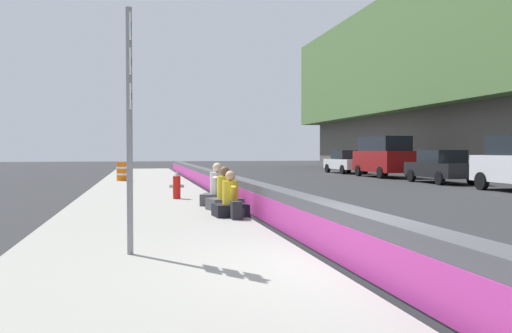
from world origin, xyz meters
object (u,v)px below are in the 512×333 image
object	(u,v)px
fire_hydrant	(177,185)
parked_car_far	(346,162)
route_sign_post	(130,111)
seated_person_foreground	(230,202)
seated_person_middle	(225,196)
parked_car_midline	(383,156)
seated_person_rear	(217,192)
construction_barrel	(122,171)
parked_car_fourth	(441,166)
backpack	(237,211)

from	to	relation	value
fire_hydrant	parked_car_far	world-z (taller)	parked_car_far
parked_car_far	route_sign_post	bearing A→B (deg)	152.50
seated_person_foreground	parked_car_far	world-z (taller)	parked_car_far
seated_person_middle	parked_car_midline	xyz separation A→B (m)	(17.44, -12.88, 0.86)
seated_person_rear	construction_barrel	world-z (taller)	seated_person_rear
seated_person_middle	parked_car_fourth	world-z (taller)	parked_car_fourth
parked_car_fourth	parked_car_far	xyz separation A→B (m)	(12.55, 0.10, 0.00)
route_sign_post	fire_hydrant	size ratio (longest dim) A/B	4.09
seated_person_foreground	construction_barrel	distance (m)	15.98
route_sign_post	parked_car_midline	world-z (taller)	route_sign_post
seated_person_middle	fire_hydrant	bearing A→B (deg)	15.73
parked_car_midline	seated_person_rear	bearing A→B (deg)	141.53
seated_person_foreground	parked_car_midline	size ratio (longest dim) A/B	0.21
seated_person_foreground	seated_person_middle	size ratio (longest dim) A/B	0.94
route_sign_post	fire_hydrant	world-z (taller)	route_sign_post
seated_person_rear	construction_barrel	size ratio (longest dim) A/B	1.25
seated_person_middle	parked_car_fourth	distance (m)	17.02
seated_person_foreground	fire_hydrant	bearing A→B (deg)	10.63
parked_car_far	seated_person_middle	bearing A→B (deg)	151.38
fire_hydrant	backpack	world-z (taller)	fire_hydrant
parked_car_midline	parked_car_far	world-z (taller)	parked_car_midline
seated_person_rear	parked_car_fourth	bearing A→B (deg)	-52.90
backpack	construction_barrel	bearing A→B (deg)	10.47
route_sign_post	parked_car_midline	size ratio (longest dim) A/B	0.71
fire_hydrant	seated_person_rear	distance (m)	2.49
route_sign_post	backpack	distance (m)	4.62
seated_person_foreground	construction_barrel	size ratio (longest dim) A/B	1.11
backpack	parked_car_far	size ratio (longest dim) A/B	0.09
seated_person_middle	seated_person_rear	size ratio (longest dim) A/B	0.94
route_sign_post	parked_car_fourth	bearing A→B (deg)	-42.68
fire_hydrant	construction_barrel	size ratio (longest dim) A/B	0.93
route_sign_post	construction_barrel	distance (m)	19.93
seated_person_middle	parked_car_fourth	bearing A→B (deg)	-49.61
fire_hydrant	seated_person_middle	xyz separation A→B (m)	(-3.50, -0.99, -0.10)
backpack	parked_car_midline	distance (m)	23.29
seated_person_middle	parked_car_fourth	xyz separation A→B (m)	(11.03, -12.96, 0.37)
seated_person_middle	parked_car_far	world-z (taller)	parked_car_far
seated_person_rear	parked_car_far	distance (m)	25.80
backpack	seated_person_rear	bearing A→B (deg)	-0.31
route_sign_post	construction_barrel	bearing A→B (deg)	2.24
construction_barrel	parked_car_midline	size ratio (longest dim) A/B	0.19
parked_car_fourth	parked_car_far	distance (m)	12.55
seated_person_foreground	seated_person_middle	bearing A→B (deg)	-3.32
seated_person_rear	parked_car_midline	xyz separation A→B (m)	(16.23, -12.89, 0.84)
backpack	route_sign_post	bearing A→B (deg)	148.01
seated_person_rear	seated_person_middle	bearing A→B (deg)	-179.39
parked_car_far	construction_barrel	bearing A→B (deg)	120.07
seated_person_foreground	seated_person_middle	xyz separation A→B (m)	(1.34, -0.08, 0.02)
route_sign_post	seated_person_rear	bearing A→B (deg)	-18.56
parked_car_fourth	parked_car_midline	distance (m)	6.44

